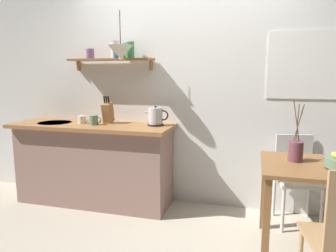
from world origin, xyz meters
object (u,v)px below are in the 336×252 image
(electric_kettle, at_px, (156,117))
(pendant_lamp, at_px, (121,52))
(twig_vase, at_px, (296,151))
(coffee_mug_by_sink, at_px, (82,120))
(coffee_mug_spare, at_px, (94,120))
(knife_block, at_px, (108,112))
(dining_table, at_px, (315,181))
(dining_chair_far, at_px, (296,174))

(electric_kettle, bearing_deg, pendant_lamp, -165.62)
(electric_kettle, bearing_deg, twig_vase, -18.70)
(twig_vase, xyz_separation_m, coffee_mug_by_sink, (-2.22, 0.39, 0.12))
(coffee_mug_spare, distance_m, pendant_lamp, 0.79)
(knife_block, height_order, pendant_lamp, pendant_lamp)
(knife_block, height_order, coffee_mug_by_sink, knife_block)
(knife_block, distance_m, coffee_mug_spare, 0.19)
(coffee_mug_by_sink, bearing_deg, electric_kettle, 5.10)
(electric_kettle, bearing_deg, coffee_mug_spare, -168.52)
(coffee_mug_by_sink, height_order, coffee_mug_spare, coffee_mug_spare)
(pendant_lamp, bearing_deg, knife_block, 154.46)
(pendant_lamp, bearing_deg, coffee_mug_by_sink, 178.29)
(dining_table, height_order, electric_kettle, electric_kettle)
(dining_chair_far, relative_size, twig_vase, 1.71)
(dining_table, height_order, dining_chair_far, dining_chair_far)
(dining_table, relative_size, knife_block, 2.75)
(dining_chair_far, xyz_separation_m, pendant_lamp, (-1.80, -0.12, 1.20))
(twig_vase, relative_size, coffee_mug_by_sink, 4.01)
(twig_vase, relative_size, pendant_lamp, 1.02)
(dining_table, bearing_deg, electric_kettle, 160.52)
(dining_chair_far, bearing_deg, electric_kettle, -178.64)
(dining_chair_far, height_order, knife_block, knife_block)
(coffee_mug_spare, bearing_deg, pendant_lamp, 8.16)
(twig_vase, relative_size, electric_kettle, 1.99)
(electric_kettle, height_order, pendant_lamp, pendant_lamp)
(dining_table, relative_size, electric_kettle, 3.33)
(electric_kettle, xyz_separation_m, pendant_lamp, (-0.35, -0.09, 0.68))
(twig_vase, height_order, knife_block, twig_vase)
(twig_vase, height_order, coffee_mug_by_sink, twig_vase)
(knife_block, bearing_deg, twig_vase, -13.82)
(electric_kettle, distance_m, coffee_mug_spare, 0.68)
(dining_table, relative_size, twig_vase, 1.67)
(twig_vase, xyz_separation_m, electric_kettle, (-1.37, 0.46, 0.17))
(electric_kettle, relative_size, coffee_mug_by_sink, 2.01)
(coffee_mug_by_sink, xyz_separation_m, coffee_mug_spare, (0.18, -0.06, 0.01))
(dining_table, xyz_separation_m, twig_vase, (-0.15, 0.08, 0.22))
(coffee_mug_by_sink, bearing_deg, dining_table, -11.05)
(twig_vase, bearing_deg, electric_kettle, 161.30)
(dining_chair_far, relative_size, pendant_lamp, 1.75)
(twig_vase, distance_m, knife_block, 2.01)
(coffee_mug_by_sink, bearing_deg, twig_vase, -9.92)
(twig_vase, distance_m, coffee_mug_spare, 2.07)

